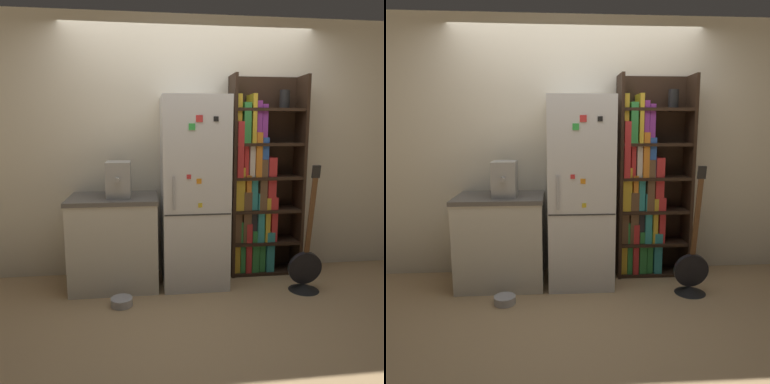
# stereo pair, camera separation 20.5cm
# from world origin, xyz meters

# --- Properties ---
(ground_plane) EXTENTS (16.00, 16.00, 0.00)m
(ground_plane) POSITION_xyz_m (0.00, 0.00, 0.00)
(ground_plane) COLOR tan
(wall_back) EXTENTS (8.00, 0.05, 2.60)m
(wall_back) POSITION_xyz_m (0.00, 0.47, 1.30)
(wall_back) COLOR beige
(wall_back) RESTS_ON ground_plane
(refrigerator) EXTENTS (0.61, 0.64, 1.79)m
(refrigerator) POSITION_xyz_m (-0.00, 0.14, 0.90)
(refrigerator) COLOR silver
(refrigerator) RESTS_ON ground_plane
(bookshelf) EXTENTS (0.74, 0.31, 2.02)m
(bookshelf) POSITION_xyz_m (0.68, 0.32, 0.90)
(bookshelf) COLOR black
(bookshelf) RESTS_ON ground_plane
(kitchen_counter) EXTENTS (0.83, 0.62, 0.87)m
(kitchen_counter) POSITION_xyz_m (-0.76, 0.15, 0.44)
(kitchen_counter) COLOR beige
(kitchen_counter) RESTS_ON ground_plane
(espresso_machine) EXTENTS (0.22, 0.35, 0.33)m
(espresso_machine) POSITION_xyz_m (-0.70, 0.10, 1.04)
(espresso_machine) COLOR #A5A39E
(espresso_machine) RESTS_ON kitchen_counter
(guitar) EXTENTS (0.32, 0.29, 1.19)m
(guitar) POSITION_xyz_m (1.00, -0.22, 0.17)
(guitar) COLOR black
(guitar) RESTS_ON ground_plane
(pet_bowl) EXTENTS (0.19, 0.19, 0.07)m
(pet_bowl) POSITION_xyz_m (-0.68, -0.32, 0.04)
(pet_bowl) COLOR #B7B7BC
(pet_bowl) RESTS_ON ground_plane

